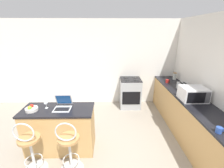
{
  "coord_description": "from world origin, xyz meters",
  "views": [
    {
      "loc": [
        0.44,
        -1.87,
        2.26
      ],
      "look_at": [
        0.5,
        1.67,
        1.0
      ],
      "focal_mm": 24.0,
      "sensor_mm": 36.0,
      "label": 1
    }
  ],
  "objects_px": {
    "toaster": "(183,87)",
    "stove_range": "(130,93)",
    "storage_jar": "(175,76)",
    "bar_stool_near": "(30,149)",
    "laptop": "(63,105)",
    "microwave": "(193,94)",
    "mug_white": "(181,85)",
    "mug_blue": "(219,130)",
    "bar_stool_far": "(69,149)",
    "wine_glass_tall": "(46,103)",
    "fruit_bowl": "(31,109)",
    "mug_red": "(167,81)"
  },
  "relations": [
    {
      "from": "toaster",
      "to": "mug_white",
      "type": "xyz_separation_m",
      "value": [
        0.06,
        0.26,
        -0.03
      ]
    },
    {
      "from": "bar_stool_far",
      "to": "toaster",
      "type": "relative_size",
      "value": 3.37
    },
    {
      "from": "mug_white",
      "to": "fruit_bowl",
      "type": "distance_m",
      "value": 3.47
    },
    {
      "from": "wine_glass_tall",
      "to": "fruit_bowl",
      "type": "xyz_separation_m",
      "value": [
        -0.23,
        -0.09,
        -0.06
      ]
    },
    {
      "from": "bar_stool_far",
      "to": "wine_glass_tall",
      "type": "distance_m",
      "value": 0.94
    },
    {
      "from": "laptop",
      "to": "mug_red",
      "type": "height_order",
      "value": "laptop"
    },
    {
      "from": "bar_stool_far",
      "to": "stove_range",
      "type": "height_order",
      "value": "bar_stool_far"
    },
    {
      "from": "stove_range",
      "to": "storage_jar",
      "type": "xyz_separation_m",
      "value": [
        1.29,
        -0.06,
        0.56
      ]
    },
    {
      "from": "stove_range",
      "to": "storage_jar",
      "type": "relative_size",
      "value": 4.34
    },
    {
      "from": "bar_stool_far",
      "to": "fruit_bowl",
      "type": "distance_m",
      "value": 1.01
    },
    {
      "from": "laptop",
      "to": "stove_range",
      "type": "distance_m",
      "value": 2.36
    },
    {
      "from": "stove_range",
      "to": "laptop",
      "type": "bearing_deg",
      "value": -130.49
    },
    {
      "from": "wine_glass_tall",
      "to": "fruit_bowl",
      "type": "height_order",
      "value": "wine_glass_tall"
    },
    {
      "from": "stove_range",
      "to": "bar_stool_near",
      "type": "bearing_deg",
      "value": -129.29
    },
    {
      "from": "laptop",
      "to": "wine_glass_tall",
      "type": "bearing_deg",
      "value": -178.39
    },
    {
      "from": "bar_stool_near",
      "to": "wine_glass_tall",
      "type": "bearing_deg",
      "value": 80.14
    },
    {
      "from": "toaster",
      "to": "stove_range",
      "type": "bearing_deg",
      "value": 141.74
    },
    {
      "from": "fruit_bowl",
      "to": "laptop",
      "type": "bearing_deg",
      "value": 10.59
    },
    {
      "from": "bar_stool_near",
      "to": "mug_white",
      "type": "xyz_separation_m",
      "value": [
        3.11,
        1.68,
        0.48
      ]
    },
    {
      "from": "microwave",
      "to": "stove_range",
      "type": "distance_m",
      "value": 1.91
    },
    {
      "from": "stove_range",
      "to": "bar_stool_far",
      "type": "bearing_deg",
      "value": -118.84
    },
    {
      "from": "storage_jar",
      "to": "fruit_bowl",
      "type": "bearing_deg",
      "value": -151.67
    },
    {
      "from": "bar_stool_far",
      "to": "storage_jar",
      "type": "distance_m",
      "value": 3.46
    },
    {
      "from": "mug_red",
      "to": "wine_glass_tall",
      "type": "bearing_deg",
      "value": -152.96
    },
    {
      "from": "storage_jar",
      "to": "bar_stool_near",
      "type": "bearing_deg",
      "value": -144.64
    },
    {
      "from": "bar_stool_near",
      "to": "wine_glass_tall",
      "type": "xyz_separation_m",
      "value": [
        0.1,
        0.56,
        0.53
      ]
    },
    {
      "from": "microwave",
      "to": "fruit_bowl",
      "type": "xyz_separation_m",
      "value": [
        -3.13,
        -0.4,
        -0.1
      ]
    },
    {
      "from": "toaster",
      "to": "stove_range",
      "type": "xyz_separation_m",
      "value": [
        -1.15,
        0.91,
        -0.54
      ]
    },
    {
      "from": "storage_jar",
      "to": "mug_white",
      "type": "bearing_deg",
      "value": -97.52
    },
    {
      "from": "bar_stool_far",
      "to": "mug_blue",
      "type": "bearing_deg",
      "value": -5.01
    },
    {
      "from": "bar_stool_near",
      "to": "wine_glass_tall",
      "type": "relative_size",
      "value": 7.21
    },
    {
      "from": "wine_glass_tall",
      "to": "mug_red",
      "type": "xyz_separation_m",
      "value": [
        2.78,
        1.42,
        -0.06
      ]
    },
    {
      "from": "bar_stool_near",
      "to": "storage_jar",
      "type": "bearing_deg",
      "value": 35.36
    },
    {
      "from": "laptop",
      "to": "microwave",
      "type": "height_order",
      "value": "microwave"
    },
    {
      "from": "toaster",
      "to": "storage_jar",
      "type": "distance_m",
      "value": 0.85
    },
    {
      "from": "stove_range",
      "to": "fruit_bowl",
      "type": "height_order",
      "value": "fruit_bowl"
    },
    {
      "from": "wine_glass_tall",
      "to": "mug_red",
      "type": "height_order",
      "value": "wine_glass_tall"
    },
    {
      "from": "wine_glass_tall",
      "to": "mug_blue",
      "type": "bearing_deg",
      "value": -15.55
    },
    {
      "from": "stove_range",
      "to": "wine_glass_tall",
      "type": "bearing_deg",
      "value": -135.69
    },
    {
      "from": "fruit_bowl",
      "to": "stove_range",
      "type": "bearing_deg",
      "value": 42.32
    },
    {
      "from": "bar_stool_near",
      "to": "bar_stool_far",
      "type": "xyz_separation_m",
      "value": [
        0.62,
        0.0,
        0.0
      ]
    },
    {
      "from": "toaster",
      "to": "laptop",
      "type": "bearing_deg",
      "value": -162.2
    },
    {
      "from": "bar_stool_near",
      "to": "microwave",
      "type": "relative_size",
      "value": 2.04
    },
    {
      "from": "microwave",
      "to": "mug_white",
      "type": "height_order",
      "value": "microwave"
    },
    {
      "from": "storage_jar",
      "to": "mug_blue",
      "type": "xyz_separation_m",
      "value": [
        -0.38,
        -2.46,
        -0.06
      ]
    },
    {
      "from": "mug_white",
      "to": "mug_red",
      "type": "xyz_separation_m",
      "value": [
        -0.24,
        0.3,
        -0.0
      ]
    },
    {
      "from": "wine_glass_tall",
      "to": "mug_white",
      "type": "relative_size",
      "value": 1.35
    },
    {
      "from": "bar_stool_near",
      "to": "mug_red",
      "type": "bearing_deg",
      "value": 34.57
    },
    {
      "from": "mug_white",
      "to": "wine_glass_tall",
      "type": "bearing_deg",
      "value": -159.64
    },
    {
      "from": "bar_stool_near",
      "to": "stove_range",
      "type": "xyz_separation_m",
      "value": [
        1.9,
        2.33,
        -0.02
      ]
    }
  ]
}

